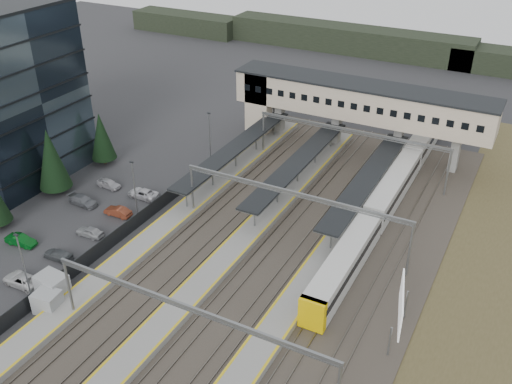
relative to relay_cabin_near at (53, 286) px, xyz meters
The scene contains 13 objects.
ground 9.10m from the relay_cabin_near, 47.19° to the left, with size 220.00×220.00×0.00m, color #2B2B2D.
car_park 7.67m from the relay_cabin_near, 163.05° to the left, with size 10.62×44.22×1.30m.
lampposts 8.63m from the relay_cabin_near, 103.45° to the left, with size 0.50×53.25×8.07m.
fence 11.62m from the relay_cabin_near, 91.87° to the left, with size 0.08×90.00×2.00m.
relay_cabin_near is the anchor object (origin of this frame).
relay_cabin_far 2.37m from the relay_cabin_near, 57.50° to the right, with size 2.79×2.43×2.33m.
rail_corridor 19.36m from the relay_cabin_near, 36.90° to the left, with size 34.00×90.00×0.92m.
canopies 36.17m from the relay_cabin_near, 68.67° to the left, with size 23.10×30.00×3.28m.
footbridge 50.96m from the relay_cabin_near, 74.12° to the left, with size 40.40×6.40×11.20m.
gantries 21.04m from the relay_cabin_near, 27.93° to the left, with size 28.40×62.28×7.17m.
train 44.31m from the relay_cabin_near, 53.88° to the left, with size 2.73×56.93×3.43m.
billboard 35.55m from the relay_cabin_near, 17.78° to the left, with size 1.75×6.52×5.80m.
treeline_far 103.33m from the relay_cabin_near, 73.16° to the left, with size 170.00×19.00×7.00m.
Camera 1 is at (34.61, -38.25, 39.63)m, focal length 40.00 mm.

